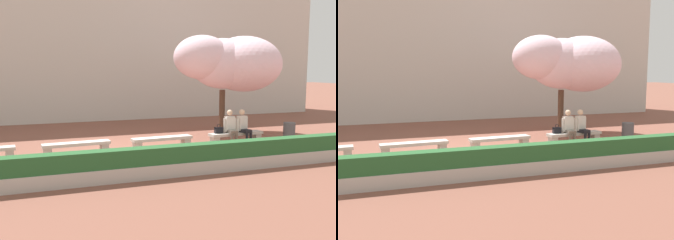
% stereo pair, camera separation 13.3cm
% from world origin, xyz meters
% --- Properties ---
extents(ground_plane, '(100.00, 100.00, 0.00)m').
position_xyz_m(ground_plane, '(0.00, 0.00, 0.00)').
color(ground_plane, brown).
extents(building_facade, '(28.00, 4.00, 8.80)m').
position_xyz_m(building_facade, '(0.00, 10.03, 4.40)').
color(building_facade, beige).
rests_on(building_facade, ground).
extents(stone_bench_near_west, '(2.16, 0.55, 0.45)m').
position_xyz_m(stone_bench_near_west, '(-1.45, 0.00, 0.31)').
color(stone_bench_near_west, '#BCB7AD').
rests_on(stone_bench_near_west, ground).
extents(stone_bench_center, '(2.16, 0.55, 0.45)m').
position_xyz_m(stone_bench_center, '(1.45, -0.00, 0.31)').
color(stone_bench_center, '#BCB7AD').
rests_on(stone_bench_center, ground).
extents(stone_bench_near_east, '(2.16, 0.55, 0.45)m').
position_xyz_m(stone_bench_near_east, '(4.34, 0.00, 0.31)').
color(stone_bench_near_east, '#BCB7AD').
rests_on(stone_bench_near_east, ground).
extents(person_seated_left, '(0.51, 0.69, 1.29)m').
position_xyz_m(person_seated_left, '(4.08, -0.05, 0.70)').
color(person_seated_left, black).
rests_on(person_seated_left, ground).
extents(person_seated_right, '(0.50, 0.73, 1.29)m').
position_xyz_m(person_seated_right, '(4.61, -0.05, 0.70)').
color(person_seated_right, black).
rests_on(person_seated_right, ground).
extents(handbag, '(0.30, 0.15, 0.34)m').
position_xyz_m(handbag, '(3.63, 0.03, 0.58)').
color(handbag, black).
rests_on(handbag, stone_bench_near_east).
extents(cherry_tree_main, '(4.71, 3.39, 4.14)m').
position_xyz_m(cherry_tree_main, '(5.23, 2.18, 3.02)').
color(cherry_tree_main, '#513828').
rests_on(cherry_tree_main, ground).
extents(planter_hedge_foreground, '(14.15, 0.50, 0.80)m').
position_xyz_m(planter_hedge_foreground, '(0.00, -3.17, 0.39)').
color(planter_hedge_foreground, '#BCB7AD').
rests_on(planter_hedge_foreground, ground).
extents(trash_bin, '(0.44, 0.44, 0.78)m').
position_xyz_m(trash_bin, '(6.32, -0.48, 0.39)').
color(trash_bin, '#4C4C51').
rests_on(trash_bin, ground).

